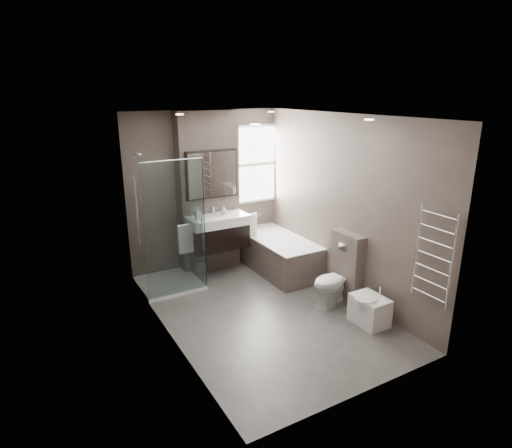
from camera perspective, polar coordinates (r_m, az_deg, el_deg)
room at (r=5.45m, az=1.13°, el=0.45°), size 2.70×3.90×2.70m
vanity_pier at (r=6.98m, az=-6.36°, el=4.15°), size 1.00×0.25×2.60m
vanity at (r=6.82m, az=-5.03°, el=-1.01°), size 0.95×0.47×0.66m
mirror_cabinet at (r=6.77m, az=-5.89°, el=6.59°), size 0.86×0.08×0.76m
towel_left at (r=6.61m, az=-9.35°, el=-1.97°), size 0.24×0.06×0.44m
towel_right at (r=7.05m, az=-0.82°, el=-0.50°), size 0.24×0.06×0.44m
shower_enclosure at (r=6.59m, az=-10.64°, el=-4.26°), size 0.90×0.90×2.00m
bathtub at (r=7.12m, az=2.96°, el=-3.81°), size 0.75×1.60×0.57m
window at (r=7.39m, az=-0.30°, el=7.95°), size 0.98×0.06×1.33m
toilet at (r=6.10m, az=10.43°, el=-7.52°), size 0.73×0.47×0.69m
cistern_box at (r=6.22m, az=11.96°, el=-5.59°), size 0.19×0.55×1.00m
bidet at (r=5.78m, az=14.86°, el=-11.00°), size 0.41×0.47×0.49m
towel_radiator at (r=5.18m, az=22.62°, el=-3.98°), size 0.03×0.49×1.10m
soap_bottle_a at (r=6.58m, az=-7.68°, el=1.44°), size 0.09×0.09×0.19m
soap_bottle_b at (r=6.81m, az=-4.34°, el=1.84°), size 0.10×0.10×0.13m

